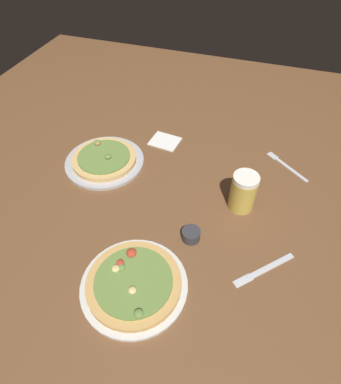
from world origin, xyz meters
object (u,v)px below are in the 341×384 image
(ramekin_sauce, at_px, (191,235))
(napkin_folded, at_px, (165,141))
(pizza_plate_far, at_px, (104,160))
(pizza_plate_near, at_px, (134,284))
(beer_mug_dark, at_px, (244,191))
(fork_left, at_px, (286,165))
(knife_right, at_px, (264,270))

(ramekin_sauce, relative_size, napkin_folded, 0.50)
(ramekin_sauce, distance_m, napkin_folded, 0.52)
(pizza_plate_far, bearing_deg, pizza_plate_near, -55.19)
(pizza_plate_near, height_order, ramekin_sauce, pizza_plate_near)
(beer_mug_dark, bearing_deg, napkin_folded, 145.23)
(beer_mug_dark, relative_size, fork_left, 0.83)
(pizza_plate_near, relative_size, ramekin_sauce, 5.15)
(ramekin_sauce, distance_m, fork_left, 0.53)
(pizza_plate_far, distance_m, napkin_folded, 0.28)
(knife_right, bearing_deg, pizza_plate_far, 156.57)
(pizza_plate_far, distance_m, knife_right, 0.74)
(napkin_folded, bearing_deg, fork_left, 0.29)
(fork_left, bearing_deg, pizza_plate_near, -119.44)
(beer_mug_dark, xyz_separation_m, knife_right, (0.11, -0.24, -0.07))
(napkin_folded, bearing_deg, beer_mug_dark, -34.77)
(pizza_plate_far, bearing_deg, knife_right, -23.43)
(napkin_folded, bearing_deg, knife_right, -45.66)
(pizza_plate_near, bearing_deg, napkin_folded, 101.40)
(beer_mug_dark, distance_m, fork_left, 0.31)
(pizza_plate_far, height_order, beer_mug_dark, beer_mug_dark)
(pizza_plate_far, xyz_separation_m, ramekin_sauce, (0.43, -0.25, 0.00))
(fork_left, bearing_deg, ramekin_sauce, -120.47)
(beer_mug_dark, height_order, knife_right, beer_mug_dark)
(pizza_plate_far, xyz_separation_m, napkin_folded, (0.19, 0.21, -0.01))
(pizza_plate_far, distance_m, fork_left, 0.73)
(napkin_folded, bearing_deg, pizza_plate_near, -78.60)
(fork_left, relative_size, knife_right, 1.01)
(pizza_plate_far, bearing_deg, ramekin_sauce, -29.92)
(beer_mug_dark, xyz_separation_m, ramekin_sauce, (-0.13, -0.19, -0.05))
(pizza_plate_far, height_order, knife_right, pizza_plate_far)
(beer_mug_dark, height_order, ramekin_sauce, beer_mug_dark)
(ramekin_sauce, bearing_deg, pizza_plate_near, -117.18)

